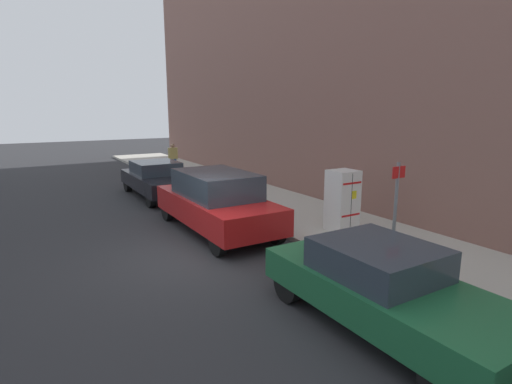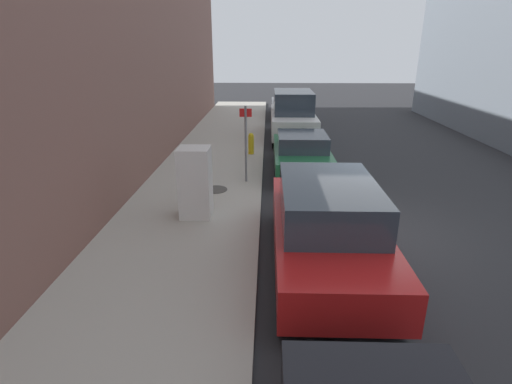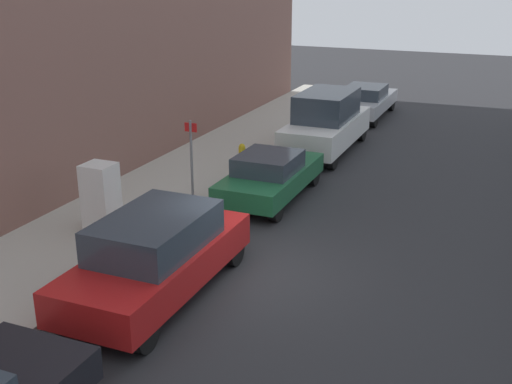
{
  "view_description": "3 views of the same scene",
  "coord_description": "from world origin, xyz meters",
  "px_view_note": "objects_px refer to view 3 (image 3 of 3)",
  "views": [
    {
      "loc": [
        3.41,
        8.57,
        3.47
      ],
      "look_at": [
        -1.82,
        -0.11,
        1.37
      ],
      "focal_mm": 28.0,
      "sensor_mm": 36.0,
      "label": 1
    },
    {
      "loc": [
        -2.51,
        -8.47,
        4.05
      ],
      "look_at": [
        -2.77,
        -0.06,
        0.98
      ],
      "focal_mm": 28.0,
      "sensor_mm": 36.0,
      "label": 2
    },
    {
      "loc": [
        4.95,
        -11.54,
        6.33
      ],
      "look_at": [
        -1.08,
        2.79,
        0.82
      ],
      "focal_mm": 45.0,
      "sensor_mm": 36.0,
      "label": 3
    }
  ],
  "objects_px": {
    "parked_sedan_green": "(270,175)",
    "parked_van_white": "(326,122)",
    "street_sign_post": "(191,156)",
    "parked_sedan_silver": "(366,100)",
    "discarded_refrigerator": "(101,198)",
    "fire_hydrant": "(242,156)",
    "parked_suv_red": "(157,255)"
  },
  "relations": [
    {
      "from": "parked_sedan_green",
      "to": "parked_van_white",
      "type": "xyz_separation_m",
      "value": [
        -0.0,
        5.39,
        0.37
      ]
    },
    {
      "from": "street_sign_post",
      "to": "parked_sedan_silver",
      "type": "xyz_separation_m",
      "value": [
        1.79,
        12.72,
        -0.68
      ]
    },
    {
      "from": "discarded_refrigerator",
      "to": "parked_sedan_green",
      "type": "relative_size",
      "value": 0.4
    },
    {
      "from": "fire_hydrant",
      "to": "parked_sedan_green",
      "type": "height_order",
      "value": "parked_sedan_green"
    },
    {
      "from": "parked_van_white",
      "to": "parked_suv_red",
      "type": "bearing_deg",
      "value": -90.0
    },
    {
      "from": "fire_hydrant",
      "to": "parked_van_white",
      "type": "distance_m",
      "value": 3.86
    },
    {
      "from": "street_sign_post",
      "to": "fire_hydrant",
      "type": "height_order",
      "value": "street_sign_post"
    },
    {
      "from": "discarded_refrigerator",
      "to": "parked_sedan_silver",
      "type": "height_order",
      "value": "discarded_refrigerator"
    },
    {
      "from": "discarded_refrigerator",
      "to": "parked_sedan_green",
      "type": "xyz_separation_m",
      "value": [
        2.86,
        4.03,
        -0.28
      ]
    },
    {
      "from": "discarded_refrigerator",
      "to": "parked_van_white",
      "type": "distance_m",
      "value": 9.84
    },
    {
      "from": "street_sign_post",
      "to": "fire_hydrant",
      "type": "distance_m",
      "value": 3.45
    },
    {
      "from": "fire_hydrant",
      "to": "parked_suv_red",
      "type": "bearing_deg",
      "value": -77.76
    },
    {
      "from": "discarded_refrigerator",
      "to": "parked_sedan_silver",
      "type": "distance_m",
      "value": 15.67
    },
    {
      "from": "parked_suv_red",
      "to": "street_sign_post",
      "type": "bearing_deg",
      "value": 110.31
    },
    {
      "from": "discarded_refrigerator",
      "to": "parked_suv_red",
      "type": "distance_m",
      "value": 3.57
    },
    {
      "from": "fire_hydrant",
      "to": "parked_sedan_green",
      "type": "bearing_deg",
      "value": -48.41
    },
    {
      "from": "discarded_refrigerator",
      "to": "parked_van_white",
      "type": "height_order",
      "value": "parked_van_white"
    },
    {
      "from": "parked_suv_red",
      "to": "parked_sedan_silver",
      "type": "height_order",
      "value": "parked_suv_red"
    },
    {
      "from": "discarded_refrigerator",
      "to": "parked_van_white",
      "type": "relative_size",
      "value": 0.33
    },
    {
      "from": "discarded_refrigerator",
      "to": "street_sign_post",
      "type": "height_order",
      "value": "street_sign_post"
    },
    {
      "from": "parked_sedan_green",
      "to": "parked_suv_red",
      "type": "bearing_deg",
      "value": -90.0
    },
    {
      "from": "parked_van_white",
      "to": "parked_sedan_green",
      "type": "bearing_deg",
      "value": -90.0
    },
    {
      "from": "fire_hydrant",
      "to": "parked_van_white",
      "type": "relative_size",
      "value": 0.16
    },
    {
      "from": "parked_sedan_silver",
      "to": "fire_hydrant",
      "type": "bearing_deg",
      "value": -100.69
    },
    {
      "from": "street_sign_post",
      "to": "parked_sedan_green",
      "type": "xyz_separation_m",
      "value": [
        1.79,
        1.34,
        -0.72
      ]
    },
    {
      "from": "discarded_refrigerator",
      "to": "street_sign_post",
      "type": "distance_m",
      "value": 2.93
    },
    {
      "from": "parked_sedan_green",
      "to": "parked_sedan_silver",
      "type": "height_order",
      "value": "parked_sedan_silver"
    },
    {
      "from": "parked_sedan_silver",
      "to": "parked_sedan_green",
      "type": "bearing_deg",
      "value": -90.0
    },
    {
      "from": "parked_suv_red",
      "to": "parked_van_white",
      "type": "bearing_deg",
      "value": 90.0
    },
    {
      "from": "discarded_refrigerator",
      "to": "fire_hydrant",
      "type": "height_order",
      "value": "discarded_refrigerator"
    },
    {
      "from": "discarded_refrigerator",
      "to": "fire_hydrant",
      "type": "xyz_separation_m",
      "value": [
        1.09,
        6.02,
        -0.43
      ]
    },
    {
      "from": "parked_suv_red",
      "to": "parked_sedan_silver",
      "type": "xyz_separation_m",
      "value": [
        0.0,
        17.54,
        -0.15
      ]
    }
  ]
}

